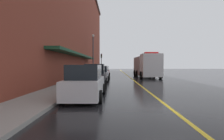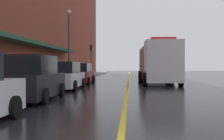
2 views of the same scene
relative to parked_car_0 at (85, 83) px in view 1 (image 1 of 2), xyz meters
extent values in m
plane|color=black|center=(3.95, 23.19, -0.86)|extent=(112.00, 112.00, 0.00)
cube|color=gray|center=(-2.25, 23.19, -0.78)|extent=(2.40, 70.00, 0.15)
cube|color=gold|center=(3.95, 23.19, -0.85)|extent=(0.16, 70.00, 0.01)
cube|color=brown|center=(-9.68, 22.19, 9.10)|extent=(12.47, 64.00, 19.91)
cube|color=#19472D|center=(-2.90, 14.19, 2.24)|extent=(1.20, 22.40, 0.24)
cube|color=silver|center=(0.00, 0.07, -0.22)|extent=(1.78, 4.67, 0.92)
cube|color=black|center=(0.00, -0.17, 0.61)|extent=(1.60, 2.57, 0.75)
cylinder|color=black|center=(-0.89, 1.51, -0.54)|extent=(0.22, 0.64, 0.64)
cylinder|color=black|center=(0.90, 1.51, -0.54)|extent=(0.22, 0.64, 0.64)
cylinder|color=black|center=(-0.90, -1.38, -0.54)|extent=(0.22, 0.64, 0.64)
cylinder|color=black|center=(0.89, -1.38, -0.54)|extent=(0.22, 0.64, 0.64)
cube|color=black|center=(-0.04, 5.73, -0.20)|extent=(1.81, 4.65, 0.96)
cube|color=black|center=(-0.03, 5.50, 0.67)|extent=(1.59, 2.57, 0.78)
cylinder|color=black|center=(-0.93, 7.14, -0.54)|extent=(0.23, 0.64, 0.64)
cylinder|color=black|center=(0.80, 7.18, -0.54)|extent=(0.23, 0.64, 0.64)
cylinder|color=black|center=(-0.87, 4.28, -0.54)|extent=(0.23, 0.64, 0.64)
cylinder|color=black|center=(0.86, 4.32, -0.54)|extent=(0.23, 0.64, 0.64)
cube|color=silver|center=(-0.04, 11.20, -0.25)|extent=(1.89, 4.45, 0.86)
cube|color=black|center=(-0.04, 10.97, 0.53)|extent=(1.69, 2.45, 0.70)
cylinder|color=black|center=(-0.98, 12.57, -0.54)|extent=(0.22, 0.64, 0.64)
cylinder|color=black|center=(0.91, 12.57, -0.54)|extent=(0.22, 0.64, 0.64)
cylinder|color=black|center=(-0.99, 9.82, -0.54)|extent=(0.22, 0.64, 0.64)
cylinder|color=black|center=(0.90, 9.82, -0.54)|extent=(0.22, 0.64, 0.64)
cube|color=maroon|center=(-0.02, 16.80, -0.26)|extent=(1.74, 4.49, 0.84)
cube|color=black|center=(-0.02, 16.58, 0.50)|extent=(1.56, 2.47, 0.68)
cylinder|color=black|center=(-0.89, 18.19, -0.54)|extent=(0.22, 0.64, 0.64)
cylinder|color=black|center=(0.85, 18.19, -0.54)|extent=(0.22, 0.64, 0.64)
cylinder|color=black|center=(-0.90, 15.42, -0.54)|extent=(0.22, 0.64, 0.64)
cylinder|color=black|center=(0.84, 15.41, -0.54)|extent=(0.22, 0.64, 0.64)
cube|color=silver|center=(6.52, 14.22, 0.95)|extent=(2.64, 2.55, 3.02)
cube|color=silver|center=(6.42, 18.85, 0.83)|extent=(2.72, 6.12, 2.78)
cube|color=red|center=(6.52, 14.22, 2.58)|extent=(1.82, 0.64, 0.24)
cylinder|color=black|center=(7.83, 14.34, -0.36)|extent=(0.32, 1.01, 1.00)
cylinder|color=black|center=(5.22, 14.28, -0.36)|extent=(0.32, 1.01, 1.00)
cylinder|color=black|center=(7.74, 18.13, -0.36)|extent=(0.32, 1.01, 1.00)
cylinder|color=black|center=(5.13, 18.07, -0.36)|extent=(0.32, 1.01, 1.00)
cylinder|color=black|center=(7.68, 20.58, -0.36)|extent=(0.32, 1.01, 1.00)
cylinder|color=black|center=(5.07, 20.52, -0.36)|extent=(0.32, 1.01, 1.00)
cylinder|color=#4C4C51|center=(-1.40, 11.42, -0.18)|extent=(0.07, 0.07, 1.05)
cube|color=black|center=(-1.40, 11.42, 0.48)|extent=(0.14, 0.18, 0.28)
cylinder|color=#4C4C51|center=(-1.40, 13.06, -0.18)|extent=(0.07, 0.07, 1.05)
cube|color=black|center=(-1.40, 13.06, 0.48)|extent=(0.14, 0.18, 0.28)
cylinder|color=#4C4C51|center=(-1.40, 15.74, -0.18)|extent=(0.07, 0.07, 1.05)
cube|color=black|center=(-1.40, 15.74, 0.48)|extent=(0.14, 0.18, 0.28)
cylinder|color=#33383D|center=(-2.00, 21.17, 2.54)|extent=(0.18, 0.18, 6.50)
sphere|color=white|center=(-2.00, 21.17, 6.01)|extent=(0.44, 0.44, 0.44)
cylinder|color=#232326|center=(-1.35, 32.21, 0.99)|extent=(0.14, 0.14, 3.40)
cube|color=black|center=(-1.35, 32.21, 3.14)|extent=(0.28, 0.36, 0.90)
sphere|color=red|center=(-1.19, 32.21, 3.44)|extent=(0.16, 0.16, 0.16)
sphere|color=gold|center=(-1.19, 32.21, 3.14)|extent=(0.16, 0.16, 0.16)
sphere|color=green|center=(-1.19, 32.21, 2.84)|extent=(0.16, 0.16, 0.16)
camera|label=1|loc=(1.56, -9.95, 0.97)|focal=29.12mm
camera|label=2|loc=(4.14, -5.91, 0.61)|focal=43.97mm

